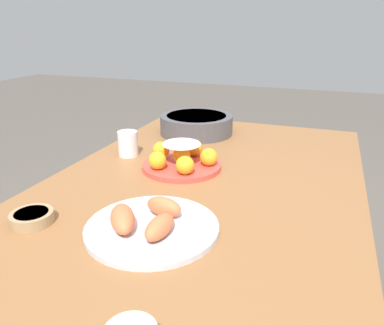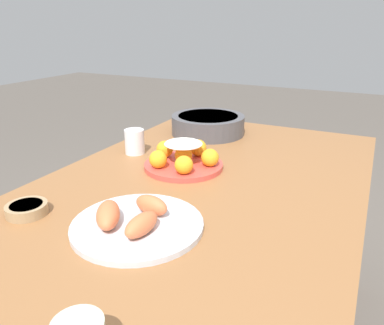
% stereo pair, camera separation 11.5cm
% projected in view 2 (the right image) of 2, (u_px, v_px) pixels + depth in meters
% --- Properties ---
extents(dining_table, '(1.45, 0.91, 0.70)m').
position_uv_depth(dining_table, '(201.00, 207.00, 1.14)').
color(dining_table, '#936038').
rests_on(dining_table, ground_plane).
extents(cake_plate, '(0.26, 0.26, 0.09)m').
position_uv_depth(cake_plate, '(183.00, 158.00, 1.21)').
color(cake_plate, '#E04C42').
rests_on(cake_plate, dining_table).
extents(serving_bowl, '(0.30, 0.30, 0.08)m').
position_uv_depth(serving_bowl, '(208.00, 124.00, 1.57)').
color(serving_bowl, '#4C4C51').
rests_on(serving_bowl, dining_table).
extents(sauce_bowl, '(0.10, 0.10, 0.03)m').
position_uv_depth(sauce_bowl, '(27.00, 209.00, 0.92)').
color(sauce_bowl, tan).
rests_on(sauce_bowl, dining_table).
extents(seafood_platter, '(0.31, 0.31, 0.06)m').
position_uv_depth(seafood_platter, '(135.00, 222.00, 0.86)').
color(seafood_platter, silver).
rests_on(seafood_platter, dining_table).
extents(cup_far, '(0.07, 0.07, 0.09)m').
position_uv_depth(cup_far, '(135.00, 142.00, 1.34)').
color(cup_far, white).
rests_on(cup_far, dining_table).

